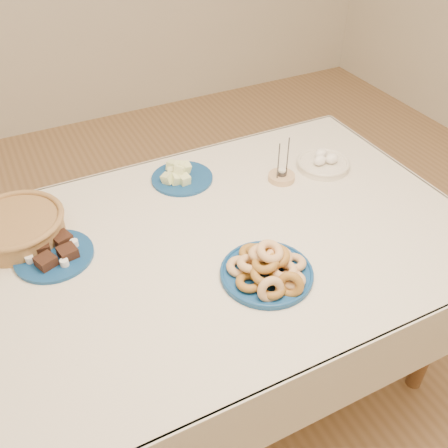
{
  "coord_description": "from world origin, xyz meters",
  "views": [
    {
      "loc": [
        -0.53,
        -1.11,
        1.81
      ],
      "look_at": [
        0.0,
        -0.05,
        0.85
      ],
      "focal_mm": 40.0,
      "sensor_mm": 36.0,
      "label": 1
    }
  ],
  "objects_px": {
    "wicker_basket": "(16,226)",
    "melon_plate": "(181,175)",
    "donut_platter": "(268,269)",
    "brownie_plate": "(54,254)",
    "dining_table": "(217,263)",
    "candle_holder": "(282,176)",
    "egg_bowl": "(323,163)"
  },
  "relations": [
    {
      "from": "dining_table",
      "to": "donut_platter",
      "type": "height_order",
      "value": "donut_platter"
    },
    {
      "from": "donut_platter",
      "to": "brownie_plate",
      "type": "bearing_deg",
      "value": 145.74
    },
    {
      "from": "dining_table",
      "to": "egg_bowl",
      "type": "relative_size",
      "value": 8.22
    },
    {
      "from": "donut_platter",
      "to": "melon_plate",
      "type": "relative_size",
      "value": 1.28
    },
    {
      "from": "melon_plate",
      "to": "candle_holder",
      "type": "xyz_separation_m",
      "value": [
        0.34,
        -0.17,
        -0.01
      ]
    },
    {
      "from": "dining_table",
      "to": "donut_platter",
      "type": "bearing_deg",
      "value": -75.22
    },
    {
      "from": "dining_table",
      "to": "melon_plate",
      "type": "bearing_deg",
      "value": 85.79
    },
    {
      "from": "brownie_plate",
      "to": "egg_bowl",
      "type": "relative_size",
      "value": 1.47
    },
    {
      "from": "donut_platter",
      "to": "candle_holder",
      "type": "bearing_deg",
      "value": 53.71
    },
    {
      "from": "brownie_plate",
      "to": "wicker_basket",
      "type": "distance_m",
      "value": 0.17
    },
    {
      "from": "donut_platter",
      "to": "wicker_basket",
      "type": "distance_m",
      "value": 0.82
    },
    {
      "from": "candle_holder",
      "to": "wicker_basket",
      "type": "bearing_deg",
      "value": 173.97
    },
    {
      "from": "dining_table",
      "to": "donut_platter",
      "type": "distance_m",
      "value": 0.27
    },
    {
      "from": "melon_plate",
      "to": "candle_holder",
      "type": "bearing_deg",
      "value": -26.26
    },
    {
      "from": "melon_plate",
      "to": "egg_bowl",
      "type": "distance_m",
      "value": 0.56
    },
    {
      "from": "dining_table",
      "to": "donut_platter",
      "type": "xyz_separation_m",
      "value": [
        0.06,
        -0.22,
        0.14
      ]
    },
    {
      "from": "dining_table",
      "to": "candle_holder",
      "type": "distance_m",
      "value": 0.44
    },
    {
      "from": "wicker_basket",
      "to": "melon_plate",
      "type": "bearing_deg",
      "value": 6.55
    },
    {
      "from": "brownie_plate",
      "to": "wicker_basket",
      "type": "height_order",
      "value": "wicker_basket"
    },
    {
      "from": "donut_platter",
      "to": "candle_holder",
      "type": "distance_m",
      "value": 0.53
    },
    {
      "from": "donut_platter",
      "to": "candle_holder",
      "type": "xyz_separation_m",
      "value": [
        0.31,
        0.42,
        -0.02
      ]
    },
    {
      "from": "dining_table",
      "to": "wicker_basket",
      "type": "xyz_separation_m",
      "value": [
        -0.58,
        0.3,
        0.15
      ]
    },
    {
      "from": "egg_bowl",
      "to": "melon_plate",
      "type": "bearing_deg",
      "value": 162.25
    },
    {
      "from": "brownie_plate",
      "to": "wicker_basket",
      "type": "bearing_deg",
      "value": 119.62
    },
    {
      "from": "egg_bowl",
      "to": "donut_platter",
      "type": "bearing_deg",
      "value": -139.81
    },
    {
      "from": "dining_table",
      "to": "melon_plate",
      "type": "distance_m",
      "value": 0.39
    },
    {
      "from": "wicker_basket",
      "to": "candle_holder",
      "type": "distance_m",
      "value": 0.95
    },
    {
      "from": "donut_platter",
      "to": "egg_bowl",
      "type": "relative_size",
      "value": 1.68
    },
    {
      "from": "donut_platter",
      "to": "dining_table",
      "type": "bearing_deg",
      "value": 104.78
    },
    {
      "from": "dining_table",
      "to": "donut_platter",
      "type": "relative_size",
      "value": 4.9
    },
    {
      "from": "melon_plate",
      "to": "egg_bowl",
      "type": "relative_size",
      "value": 1.31
    },
    {
      "from": "dining_table",
      "to": "brownie_plate",
      "type": "height_order",
      "value": "brownie_plate"
    }
  ]
}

